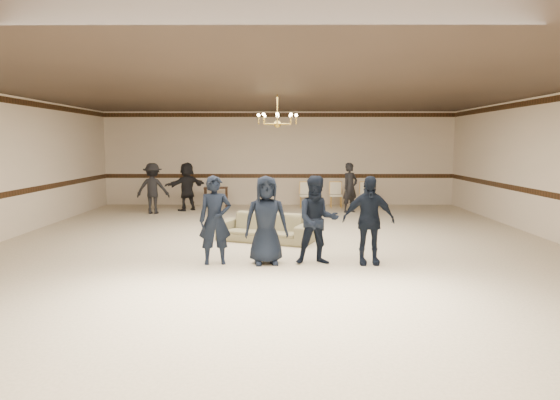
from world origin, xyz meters
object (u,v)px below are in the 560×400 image
(banquet_chair_left, at_px, (306,195))
(boy_a, at_px, (215,220))
(boy_d, at_px, (368,220))
(adult_left, at_px, (153,188))
(chandelier, at_px, (277,109))
(adult_right, at_px, (350,188))
(boy_c, at_px, (317,220))
(banquet_chair_right, at_px, (366,195))
(console_table, at_px, (216,197))
(banquet_chair_mid, at_px, (336,195))
(boy_b, at_px, (266,220))
(settee, at_px, (265,228))
(adult_mid, at_px, (187,186))

(banquet_chair_left, bearing_deg, boy_a, -106.59)
(boy_d, height_order, adult_left, boy_d)
(chandelier, relative_size, adult_right, 0.61)
(boy_a, relative_size, boy_c, 1.00)
(boy_a, height_order, banquet_chair_right, boy_a)
(boy_d, height_order, banquet_chair_right, boy_d)
(banquet_chair_right, bearing_deg, chandelier, -122.00)
(boy_c, xyz_separation_m, banquet_chair_left, (0.16, 7.79, -0.36))
(boy_a, relative_size, banquet_chair_left, 1.87)
(adult_left, height_order, adult_right, same)
(boy_d, bearing_deg, console_table, 113.65)
(banquet_chair_mid, bearing_deg, chandelier, -106.13)
(adult_left, distance_m, banquet_chair_right, 6.85)
(chandelier, height_order, banquet_chair_mid, chandelier)
(boy_b, xyz_separation_m, settee, (-0.08, 2.05, -0.48))
(settee, bearing_deg, banquet_chair_right, 81.90)
(boy_c, xyz_separation_m, boy_d, (0.90, 0.00, 0.00))
(boy_a, distance_m, boy_d, 2.70)
(boy_d, relative_size, adult_mid, 1.02)
(adult_mid, relative_size, adult_right, 1.00)
(boy_c, distance_m, console_table, 8.49)
(boy_b, distance_m, banquet_chair_left, 7.87)
(boy_b, height_order, banquet_chair_mid, boy_b)
(boy_b, distance_m, boy_d, 1.80)
(chandelier, xyz_separation_m, boy_a, (-1.07, -2.60, -2.09))
(boy_a, relative_size, boy_b, 1.00)
(boy_b, height_order, adult_left, boy_b)
(boy_b, height_order, adult_mid, boy_b)
(boy_a, bearing_deg, boy_d, -10.13)
(boy_b, relative_size, adult_left, 1.02)
(banquet_chair_left, xyz_separation_m, banquet_chair_mid, (1.00, 0.00, 0.00))
(banquet_chair_mid, bearing_deg, adult_left, -162.04)
(adult_left, bearing_deg, boy_a, 112.42)
(boy_a, bearing_deg, console_table, 87.26)
(banquet_chair_right, bearing_deg, adult_left, -170.85)
(boy_d, bearing_deg, banquet_chair_left, 93.98)
(chandelier, bearing_deg, adult_mid, 123.03)
(settee, xyz_separation_m, adult_right, (2.46, 4.61, 0.46))
(settee, relative_size, console_table, 2.60)
(adult_left, height_order, adult_mid, same)
(adult_left, bearing_deg, chandelier, 134.50)
(adult_mid, bearing_deg, banquet_chair_right, 145.37)
(boy_d, xyz_separation_m, adult_right, (0.57, 6.66, -0.02))
(boy_a, distance_m, boy_b, 0.90)
(adult_mid, bearing_deg, boy_c, 75.42)
(boy_b, distance_m, settee, 2.11)
(boy_b, relative_size, banquet_chair_mid, 1.87)
(adult_mid, xyz_separation_m, console_table, (0.79, 0.93, -0.43))
(chandelier, xyz_separation_m, boy_d, (1.63, -2.60, -2.09))
(boy_b, relative_size, banquet_chair_left, 1.87)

